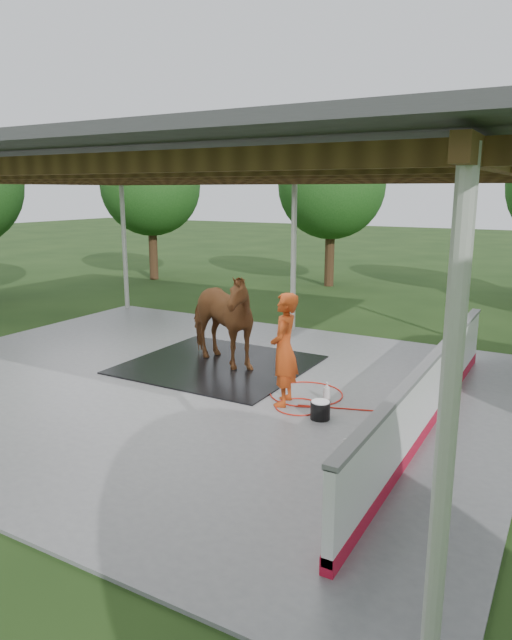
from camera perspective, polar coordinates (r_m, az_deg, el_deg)
The scene contains 12 objects.
ground at distance 11.13m, azimuth -7.07°, elevation -6.22°, with size 100.00×100.00×0.00m, color #1E3814.
concrete_slab at distance 11.12m, azimuth -7.07°, elevation -6.10°, with size 12.00×10.00×0.05m, color slate.
pavilion_structure at distance 10.53m, azimuth -7.68°, elevation 14.63°, with size 12.60×10.60×4.05m.
dasher_board at distance 9.10m, azimuth 16.98°, elevation -7.15°, with size 0.16×8.00×1.15m.
tree_belt at distance 11.10m, azimuth -3.49°, elevation 13.70°, with size 28.00×28.00×5.80m.
rubber_mat at distance 11.97m, azimuth -3.79°, elevation -4.46°, with size 3.57×3.35×0.03m, color black.
horse at distance 11.71m, azimuth -3.87°, elevation 0.24°, with size 1.07×2.35×1.98m, color brown.
handler at distance 9.58m, azimuth 2.83°, elevation -2.95°, with size 0.70×0.46×1.92m, color #B13D12.
wash_bucket at distance 9.25m, azimuth 6.44°, elevation -8.91°, with size 0.32×0.32×0.30m.
soap_bottle_a at distance 10.00m, azimuth 7.08°, elevation -7.12°, with size 0.13×0.13×0.34m, color silver.
soap_bottle_b at distance 8.30m, azimuth 8.93°, elevation -12.15°, with size 0.07×0.08×0.17m, color #338CD8.
hose_coil at distance 10.15m, azimuth 4.90°, elevation -7.70°, with size 2.20×1.69×0.02m.
Camera 1 is at (6.34, -8.41, 3.61)m, focal length 32.00 mm.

